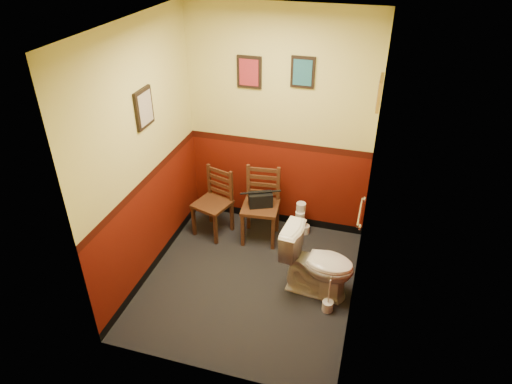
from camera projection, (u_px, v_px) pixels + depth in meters
The scene contains 17 objects.
floor at pixel (250, 281), 5.02m from camera, with size 2.20×2.40×0.00m, color black.
ceiling at pixel (247, 25), 3.60m from camera, with size 2.20×2.40×0.00m, color silver.
wall_back at pixel (279, 125), 5.29m from camera, with size 2.20×2.70×0.00m, color #571107.
wall_front at pixel (200, 251), 3.33m from camera, with size 2.20×2.70×0.00m, color #571107.
wall_left at pixel (144, 159), 4.57m from camera, with size 2.40×2.70×0.00m, color #571107.
wall_right at pixel (367, 191), 4.05m from camera, with size 2.40×2.70×0.00m, color #571107.
grab_bar at pixel (361, 212), 4.47m from camera, with size 0.05×0.56×0.06m.
framed_print_back_a at pixel (249, 72), 5.04m from camera, with size 0.28×0.04×0.36m.
framed_print_back_b at pixel (303, 72), 4.87m from camera, with size 0.26×0.04×0.34m.
framed_print_left at pixel (144, 108), 4.39m from camera, with size 0.04×0.30×0.38m.
framed_print_right at pixel (380, 93), 4.18m from camera, with size 0.04×0.34×0.28m.
toilet at pixel (318, 263), 4.70m from camera, with size 0.43×0.76×0.75m, color white.
toilet_brush at pixel (328, 305), 4.61m from camera, with size 0.11×0.11×0.40m.
chair_left at pixel (214, 203), 5.59m from camera, with size 0.49×0.49×0.84m.
chair_right at pixel (261, 205), 5.47m from camera, with size 0.47×0.47×0.91m.
handbag at pixel (261, 199), 5.38m from camera, with size 0.31×0.24×0.20m.
tp_stack at pixel (300, 220), 5.68m from camera, with size 0.25×0.15×0.43m.
Camera 1 is at (1.12, -3.59, 3.46)m, focal length 32.00 mm.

